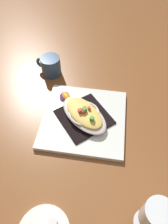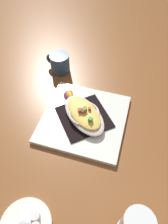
{
  "view_description": "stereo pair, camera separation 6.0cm",
  "coord_description": "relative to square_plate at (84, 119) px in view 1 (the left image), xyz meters",
  "views": [
    {
      "loc": [
        -0.4,
        -0.14,
        0.59
      ],
      "look_at": [
        0.0,
        0.0,
        0.05
      ],
      "focal_mm": 33.47,
      "sensor_mm": 36.0,
      "label": 1
    },
    {
      "loc": [
        -0.38,
        -0.2,
        0.59
      ],
      "look_at": [
        0.0,
        0.0,
        0.05
      ],
      "focal_mm": 33.47,
      "sensor_mm": 36.0,
      "label": 2
    }
  ],
  "objects": [
    {
      "name": "ground_plane",
      "position": [
        0.0,
        0.0,
        -0.01
      ],
      "size": [
        2.6,
        2.6,
        0.0
      ],
      "primitive_type": "plane",
      "color": "brown"
    },
    {
      "name": "square_plate",
      "position": [
        0.0,
        0.0,
        0.0
      ],
      "size": [
        0.33,
        0.33,
        0.02
      ],
      "primitive_type": "cube",
      "rotation": [
        0.0,
        0.0,
        0.19
      ],
      "color": "white",
      "rests_on": "ground_plane"
    },
    {
      "name": "coffee_mug",
      "position": [
        0.19,
        0.21,
        0.03
      ],
      "size": [
        0.08,
        0.11,
        0.08
      ],
      "color": "navy",
      "rests_on": "ground_plane"
    },
    {
      "name": "stemmed_glass",
      "position": [
        -0.25,
        -0.26,
        0.07
      ],
      "size": [
        0.07,
        0.07,
        0.12
      ],
      "color": "white",
      "rests_on": "ground_plane"
    },
    {
      "name": "gratin_dish",
      "position": [
        -0.0,
        -0.0,
        0.03
      ],
      "size": [
        0.19,
        0.22,
        0.04
      ],
      "color": "silver",
      "rests_on": "folded_napkin"
    },
    {
      "name": "folded_napkin",
      "position": [
        0.0,
        0.0,
        0.01
      ],
      "size": [
        0.22,
        0.22,
        0.0
      ],
      "primitive_type": "cube",
      "rotation": [
        0.0,
        0.0,
        0.89
      ],
      "color": "black",
      "rests_on": "square_plate"
    },
    {
      "name": "creamer_cup_1",
      "position": [
        -0.33,
        -0.03,
        0.01
      ],
      "size": [
        0.02,
        0.02,
        0.02
      ],
      "primitive_type": "cylinder",
      "color": "white",
      "rests_on": "creamer_saucer"
    },
    {
      "name": "orange_garnish",
      "position": [
        0.06,
        0.09,
        0.02
      ],
      "size": [
        0.06,
        0.06,
        0.02
      ],
      "color": "#4B2856",
      "rests_on": "square_plate"
    }
  ]
}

